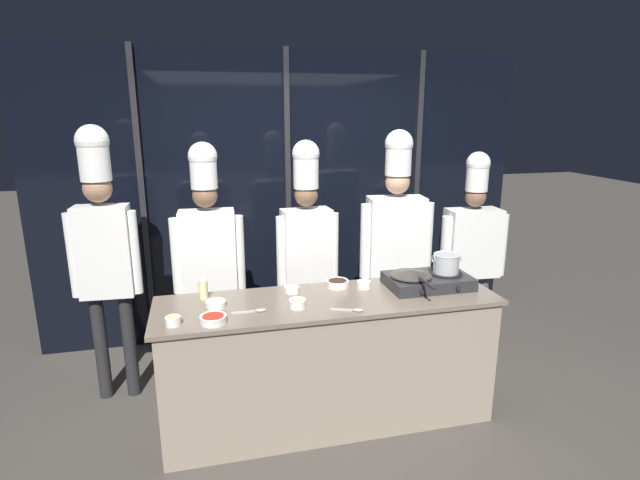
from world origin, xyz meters
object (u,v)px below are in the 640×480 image
(chef_sous, at_px, (208,249))
(chef_pastry, at_px, (395,236))
(prep_bowl_garlic, at_px, (216,303))
(prep_bowl_chicken, at_px, (364,284))
(frying_pan, at_px, (411,273))
(squeeze_bottle_oil, at_px, (203,287))
(prep_bowl_noodles, at_px, (292,289))
(chef_head, at_px, (103,241))
(prep_bowl_shrimp, at_px, (297,303))
(chef_line, at_px, (307,242))
(prep_bowl_soy_glaze, at_px, (337,283))
(chef_apprentice, at_px, (472,245))
(portable_stove, at_px, (428,281))
(serving_spoon_slotted, at_px, (353,310))
(stock_pot, at_px, (446,263))
(serving_spoon_solid, at_px, (256,311))
(prep_bowl_chili_flakes, at_px, (213,319))
(prep_bowl_ginger, at_px, (173,320))

(chef_sous, height_order, chef_pastry, chef_pastry)
(prep_bowl_garlic, xyz_separation_m, prep_bowl_chicken, (1.05, 0.10, 0.01))
(frying_pan, distance_m, squeeze_bottle_oil, 1.46)
(prep_bowl_noodles, relative_size, chef_head, 0.05)
(chef_head, bearing_deg, chef_pastry, -177.63)
(chef_pastry, bearing_deg, prep_bowl_shrimp, 43.69)
(prep_bowl_garlic, relative_size, chef_line, 0.07)
(prep_bowl_soy_glaze, height_order, chef_apprentice, chef_apprentice)
(portable_stove, xyz_separation_m, prep_bowl_chicken, (-0.46, 0.08, -0.02))
(frying_pan, xyz_separation_m, prep_bowl_soy_glaze, (-0.50, 0.16, -0.09))
(chef_head, bearing_deg, serving_spoon_slotted, 153.60)
(portable_stove, height_order, stock_pot, stock_pot)
(prep_bowl_shrimp, height_order, serving_spoon_solid, prep_bowl_shrimp)
(prep_bowl_garlic, bearing_deg, prep_bowl_chili_flakes, -95.64)
(prep_bowl_noodles, relative_size, serving_spoon_slotted, 0.52)
(stock_pot, relative_size, chef_line, 0.11)
(prep_bowl_ginger, bearing_deg, squeeze_bottle_oil, 64.72)
(prep_bowl_soy_glaze, bearing_deg, chef_apprentice, 19.75)
(frying_pan, relative_size, prep_bowl_chicken, 5.09)
(prep_bowl_ginger, xyz_separation_m, chef_pastry, (1.74, 0.83, 0.20))
(prep_bowl_noodles, distance_m, chef_head, 1.41)
(chef_pastry, bearing_deg, prep_bowl_chicken, 55.10)
(chef_sous, height_order, chef_apprentice, chef_sous)
(prep_bowl_shrimp, height_order, chef_apprentice, chef_apprentice)
(prep_bowl_shrimp, xyz_separation_m, chef_head, (-1.27, 0.78, 0.30))
(frying_pan, relative_size, chef_sous, 0.27)
(stock_pot, height_order, chef_head, chef_head)
(serving_spoon_slotted, relative_size, serving_spoon_solid, 0.95)
(chef_head, distance_m, chef_sous, 0.75)
(serving_spoon_solid, bearing_deg, prep_bowl_garlic, 148.57)
(portable_stove, bearing_deg, prep_bowl_ginger, -171.95)
(serving_spoon_solid, xyz_separation_m, chef_apprentice, (1.99, 0.81, 0.09))
(prep_bowl_garlic, xyz_separation_m, chef_line, (0.75, 0.66, 0.19))
(prep_bowl_chicken, relative_size, prep_bowl_ginger, 1.10)
(prep_bowl_soy_glaze, bearing_deg, prep_bowl_garlic, -168.86)
(serving_spoon_solid, bearing_deg, chef_line, 57.61)
(serving_spoon_slotted, bearing_deg, prep_bowl_garlic, 161.50)
(portable_stove, xyz_separation_m, chef_sous, (-1.53, 0.67, 0.16))
(stock_pot, bearing_deg, prep_bowl_noodles, 173.84)
(prep_bowl_soy_glaze, height_order, chef_sous, chef_sous)
(stock_pot, distance_m, chef_head, 2.48)
(chef_sous, bearing_deg, stock_pot, 160.67)
(prep_bowl_soy_glaze, relative_size, prep_bowl_ginger, 1.76)
(stock_pot, bearing_deg, chef_pastry, 105.69)
(prep_bowl_chili_flakes, height_order, serving_spoon_solid, prep_bowl_chili_flakes)
(portable_stove, distance_m, prep_bowl_soy_glaze, 0.66)
(prep_bowl_shrimp, xyz_separation_m, chef_sous, (-0.53, 0.83, 0.17))
(frying_pan, relative_size, chef_pastry, 0.26)
(chef_sous, relative_size, chef_line, 1.00)
(prep_bowl_soy_glaze, relative_size, chef_sous, 0.08)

